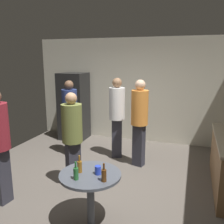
{
  "coord_description": "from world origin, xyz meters",
  "views": [
    {
      "loc": [
        1.57,
        -3.69,
        2.18
      ],
      "look_at": [
        0.14,
        0.56,
        1.2
      ],
      "focal_mm": 39.46,
      "sensor_mm": 36.0,
      "label": 1
    }
  ],
  "objects": [
    {
      "name": "plastic_cup_blue",
      "position": [
        0.48,
        -1.01,
        0.79
      ],
      "size": [
        0.08,
        0.08,
        0.11
      ],
      "primitive_type": "cylinder",
      "color": "blue",
      "rests_on": "foreground_table"
    },
    {
      "name": "person_in_white_shirt",
      "position": [
        0.01,
        1.3,
        1.04
      ],
      "size": [
        0.42,
        0.42,
        1.77
      ],
      "rotation": [
        0.0,
        0.0,
        -1.3
      ],
      "color": "#2D2D38",
      "rests_on": "ground_plane"
    },
    {
      "name": "wall_back",
      "position": [
        0.0,
        2.63,
        1.35
      ],
      "size": [
        5.32,
        0.06,
        2.7
      ],
      "primitive_type": "cube",
      "color": "beige",
      "rests_on": "ground_plane"
    },
    {
      "name": "foreground_table",
      "position": [
        0.38,
        -1.02,
        0.63
      ],
      "size": [
        0.8,
        0.8,
        0.73
      ],
      "color": "#4C515B",
      "rests_on": "ground_plane"
    },
    {
      "name": "ground_plane",
      "position": [
        0.0,
        0.0,
        -0.05
      ],
      "size": [
        5.2,
        5.2,
        0.1
      ],
      "primitive_type": "cube",
      "color": "#5B544C"
    },
    {
      "name": "person_in_orange_shirt",
      "position": [
        0.57,
        1.01,
        1.04
      ],
      "size": [
        0.42,
        0.42,
        1.78
      ],
      "rotation": [
        0.0,
        0.0,
        -1.83
      ],
      "color": "#2D2D38",
      "rests_on": "ground_plane"
    },
    {
      "name": "refrigerator",
      "position": [
        -1.51,
        2.2,
        0.9
      ],
      "size": [
        0.7,
        0.68,
        1.8
      ],
      "color": "black",
      "rests_on": "ground_plane"
    },
    {
      "name": "person_in_navy_shirt",
      "position": [
        -1.04,
        1.11,
        1.0
      ],
      "size": [
        0.44,
        0.44,
        1.71
      ],
      "rotation": [
        0.0,
        0.0,
        -1.19
      ],
      "color": "#2D2D38",
      "rests_on": "ground_plane"
    },
    {
      "name": "beer_bottle_brown",
      "position": [
        0.62,
        -1.16,
        0.82
      ],
      "size": [
        0.06,
        0.06,
        0.23
      ],
      "color": "#593314",
      "rests_on": "foreground_table"
    },
    {
      "name": "beer_bottle_amber",
      "position": [
        0.24,
        -1.03,
        0.82
      ],
      "size": [
        0.06,
        0.06,
        0.23
      ],
      "color": "#8C5919",
      "rests_on": "foreground_table"
    },
    {
      "name": "beer_bottle_green",
      "position": [
        0.28,
        -1.22,
        0.82
      ],
      "size": [
        0.06,
        0.06,
        0.23
      ],
      "color": "#26662D",
      "rests_on": "foreground_table"
    },
    {
      "name": "person_in_olive_shirt",
      "position": [
        -0.3,
        -0.19,
        0.96
      ],
      "size": [
        0.48,
        0.48,
        1.64
      ],
      "rotation": [
        0.0,
        0.0,
        -0.67
      ],
      "color": "#2D2D38",
      "rests_on": "ground_plane"
    }
  ]
}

